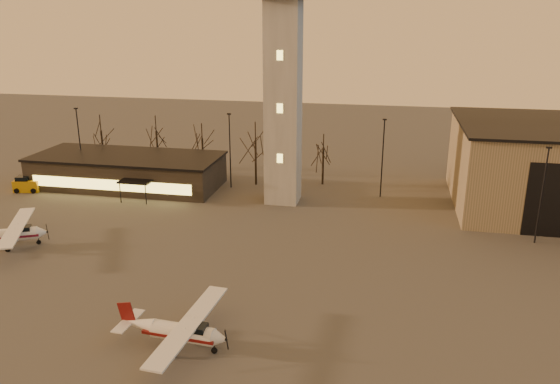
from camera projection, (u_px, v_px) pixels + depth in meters
name	position (u px, v px, depth m)	size (l,w,h in m)	color
ground	(205.00, 327.00, 40.95)	(220.00, 220.00, 0.00)	#45423F
control_tower	(283.00, 69.00, 63.86)	(6.80, 6.80, 32.60)	gray
terminal	(128.00, 170.00, 74.27)	(25.40, 12.20, 4.30)	black
light_poles	(289.00, 157.00, 68.07)	(58.50, 12.25, 10.14)	black
tree_row	(202.00, 135.00, 78.21)	(37.20, 9.20, 8.80)	black
cessna_front	(185.00, 336.00, 38.02)	(8.71, 10.99, 3.02)	silver
cessna_rear	(14.00, 237.00, 54.93)	(9.03, 10.82, 3.11)	white
service_cart	(27.00, 185.00, 72.33)	(3.59, 2.65, 2.09)	#C58D0B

